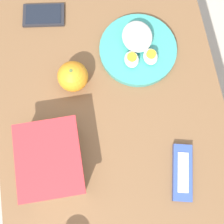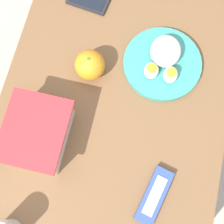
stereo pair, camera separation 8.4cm
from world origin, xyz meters
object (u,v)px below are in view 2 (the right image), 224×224
object	(u,v)px
rice_plate	(163,61)
candy_bar	(154,196)
food_container	(38,134)
orange_fruit	(90,65)

from	to	relation	value
rice_plate	candy_bar	world-z (taller)	rice_plate
food_container	orange_fruit	bearing A→B (deg)	-20.70
orange_fruit	rice_plate	distance (m)	0.21
orange_fruit	candy_bar	world-z (taller)	orange_fruit
food_container	rice_plate	size ratio (longest dim) A/B	0.84
rice_plate	candy_bar	xyz separation A→B (m)	(-0.37, -0.05, -0.01)
rice_plate	food_container	bearing A→B (deg)	135.93
food_container	candy_bar	world-z (taller)	food_container
food_container	orange_fruit	world-z (taller)	food_container
orange_fruit	rice_plate	xyz separation A→B (m)	(0.07, -0.20, -0.02)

